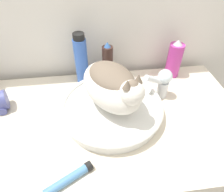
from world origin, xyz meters
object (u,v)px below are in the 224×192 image
at_px(cat, 113,85).
at_px(spray_bottle_trigger, 174,60).
at_px(shampoo_bottle_tall, 81,60).
at_px(faucet, 163,82).
at_px(hairspray_can_black, 108,63).
at_px(cream_tube, 70,178).

bearing_deg(cat, spray_bottle_trigger, 95.03).
xyz_separation_m(shampoo_bottle_tall, spray_bottle_trigger, (0.42, 0.00, -0.03)).
bearing_deg(spray_bottle_trigger, shampoo_bottle_tall, 180.00).
xyz_separation_m(faucet, shampoo_bottle_tall, (-0.32, 0.15, 0.04)).
xyz_separation_m(faucet, hairspray_can_black, (-0.21, 0.15, 0.01)).
bearing_deg(spray_bottle_trigger, cream_tube, -135.03).
height_order(faucet, cream_tube, faucet).
relative_size(shampoo_bottle_tall, cream_tube, 1.62).
distance_m(shampoo_bottle_tall, spray_bottle_trigger, 0.43).
distance_m(hairspray_can_black, spray_bottle_trigger, 0.31).
relative_size(faucet, shampoo_bottle_tall, 0.58).
bearing_deg(spray_bottle_trigger, hairspray_can_black, 180.00).
xyz_separation_m(spray_bottle_trigger, cream_tube, (-0.47, -0.47, -0.07)).
bearing_deg(cream_tube, faucet, 41.20).
distance_m(cat, hairspray_can_black, 0.23).
bearing_deg(cat, hairspray_can_black, 147.71).
height_order(hairspray_can_black, cream_tube, hairspray_can_black).
bearing_deg(spray_bottle_trigger, faucet, -124.68).
xyz_separation_m(shampoo_bottle_tall, hairspray_can_black, (0.11, 0.00, -0.03)).
bearing_deg(faucet, shampoo_bottle_tall, -43.42).
height_order(faucet, spray_bottle_trigger, spray_bottle_trigger).
distance_m(shampoo_bottle_tall, hairspray_can_black, 0.12).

